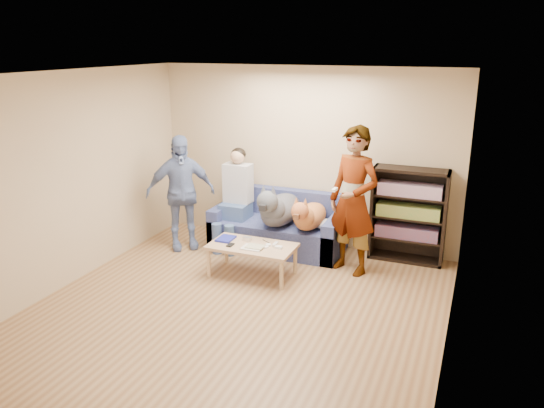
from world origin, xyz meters
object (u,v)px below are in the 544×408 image
at_px(person_standing_right, 354,201).
at_px(person_standing_left, 181,193).
at_px(notebook_blue, 226,239).
at_px(person_seated, 235,195).
at_px(dog_tan, 308,216).
at_px(bookshelf, 408,213).
at_px(camera_silver, 247,239).
at_px(coffee_table, 252,248).
at_px(sofa, 279,229).
at_px(dog_gray, 278,209).

xyz_separation_m(person_standing_right, person_standing_left, (-2.50, -0.10, -0.13)).
height_order(notebook_blue, person_seated, person_seated).
height_order(dog_tan, bookshelf, bookshelf).
bearing_deg(camera_silver, coffee_table, -45.00).
distance_m(notebook_blue, camera_silver, 0.29).
bearing_deg(bookshelf, notebook_blue, -150.31).
distance_m(person_standing_left, sofa, 1.52).
xyz_separation_m(person_standing_left, dog_gray, (1.39, 0.30, -0.17)).
xyz_separation_m(person_standing_right, notebook_blue, (-1.55, -0.58, -0.53)).
distance_m(person_seated, coffee_table, 1.21).
bearing_deg(dog_tan, notebook_blue, -139.01).
bearing_deg(notebook_blue, dog_tan, 40.99).
bearing_deg(sofa, bookshelf, 7.40).
bearing_deg(camera_silver, notebook_blue, -165.96).
xyz_separation_m(notebook_blue, dog_gray, (0.44, 0.77, 0.24)).
bearing_deg(bookshelf, person_standing_left, -166.33).
relative_size(person_seated, coffee_table, 1.34).
xyz_separation_m(person_seated, dog_gray, (0.71, -0.10, -0.10)).
height_order(person_seated, dog_tan, person_seated).
height_order(notebook_blue, bookshelf, bookshelf).
bearing_deg(notebook_blue, dog_gray, 60.38).
relative_size(camera_silver, coffee_table, 0.10).
bearing_deg(coffee_table, camera_silver, 135.00).
bearing_deg(notebook_blue, person_standing_left, 153.49).
height_order(person_standing_right, notebook_blue, person_standing_right).
bearing_deg(person_seated, camera_silver, -55.37).
relative_size(person_seated, dog_tan, 1.28).
height_order(camera_silver, dog_gray, dog_gray).
bearing_deg(bookshelf, camera_silver, -148.29).
height_order(coffee_table, bookshelf, bookshelf).
height_order(sofa, person_seated, person_seated).
relative_size(person_standing_left, person_seated, 1.14).
xyz_separation_m(person_standing_right, bookshelf, (0.62, 0.66, -0.29)).
relative_size(person_standing_left, bookshelf, 1.29).
xyz_separation_m(notebook_blue, coffee_table, (0.40, -0.05, -0.06)).
distance_m(person_seated, dog_gray, 0.73).
relative_size(person_standing_right, person_standing_left, 1.15).
bearing_deg(dog_tan, camera_silver, -130.88).
bearing_deg(sofa, dog_tan, -23.83).
xyz_separation_m(person_standing_right, coffee_table, (-1.15, -0.63, -0.59)).
height_order(person_standing_right, sofa, person_standing_right).
xyz_separation_m(notebook_blue, sofa, (0.36, 1.00, -0.15)).
distance_m(person_standing_left, bookshelf, 3.21).
relative_size(person_standing_right, bookshelf, 1.48).
relative_size(dog_tan, bookshelf, 0.89).
bearing_deg(person_seated, person_standing_right, -9.23).
relative_size(person_standing_right, coffee_table, 1.75).
height_order(notebook_blue, dog_tan, dog_tan).
relative_size(sofa, dog_tan, 1.65).
xyz_separation_m(person_seated, dog_tan, (1.16, -0.10, -0.15)).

